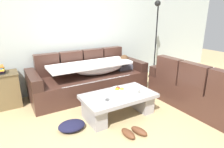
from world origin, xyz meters
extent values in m
plane|color=tan|center=(0.00, 0.00, 0.00)|extent=(14.00, 14.00, 0.00)
cube|color=#B7C2BC|center=(0.00, 2.15, 1.35)|extent=(9.00, 0.10, 2.70)
cube|color=#422820|center=(-0.02, 1.60, 0.21)|extent=(2.41, 0.92, 0.42)
cube|color=#422820|center=(-0.78, 1.98, 0.65)|extent=(0.48, 0.16, 0.46)
cube|color=#422820|center=(-0.27, 1.98, 0.65)|extent=(0.48, 0.16, 0.46)
cube|color=#422820|center=(0.24, 1.98, 0.65)|extent=(0.48, 0.16, 0.46)
cube|color=#422820|center=(0.75, 1.98, 0.65)|extent=(0.48, 0.16, 0.46)
cube|color=#352019|center=(-1.13, 1.60, 0.52)|extent=(0.18, 0.92, 0.20)
cube|color=#352019|center=(1.10, 1.60, 0.52)|extent=(0.18, 0.92, 0.20)
cube|color=#4C4C56|center=(0.83, 1.59, 0.47)|extent=(0.36, 0.28, 0.11)
sphere|color=tan|center=(0.83, 1.55, 0.64)|extent=(0.21, 0.21, 0.21)
sphere|color=#4C331E|center=(0.83, 1.55, 0.67)|extent=(0.20, 0.20, 0.20)
ellipsoid|color=white|center=(0.21, 1.55, 0.56)|extent=(1.10, 0.44, 0.28)
cube|color=white|center=(-0.02, 1.53, 0.66)|extent=(1.70, 0.60, 0.05)
cube|color=white|center=(-0.02, 1.16, 0.23)|extent=(1.44, 0.04, 0.38)
cube|color=#422820|center=(1.49, -0.06, 0.21)|extent=(0.92, 1.97, 0.42)
cube|color=#422820|center=(1.11, -0.06, 0.65)|extent=(0.16, 0.51, 0.46)
cube|color=#422820|center=(1.11, 0.48, 0.65)|extent=(0.16, 0.51, 0.46)
cube|color=#352019|center=(1.49, 0.84, 0.52)|extent=(0.92, 0.18, 0.20)
ellipsoid|color=silver|center=(1.54, -0.06, 0.56)|extent=(0.44, 1.05, 0.28)
cube|color=silver|center=(1.56, -0.06, 0.66)|extent=(0.60, 1.48, 0.05)
cube|color=silver|center=(1.93, -0.06, 0.23)|extent=(0.04, 1.26, 0.38)
cube|color=#9B989B|center=(0.01, 0.51, 0.35)|extent=(1.20, 0.68, 0.06)
cube|color=#9B989B|center=(-0.45, 0.51, 0.16)|extent=(0.20, 0.54, 0.32)
cube|color=#9B989B|center=(0.47, 0.51, 0.16)|extent=(0.20, 0.54, 0.32)
cylinder|color=silver|center=(0.06, 0.57, 0.42)|extent=(0.28, 0.28, 0.07)
sphere|color=red|center=(0.06, 0.60, 0.44)|extent=(0.08, 0.08, 0.08)
sphere|color=orange|center=(0.01, 0.55, 0.44)|extent=(0.08, 0.08, 0.08)
sphere|color=orange|center=(0.09, 0.53, 0.44)|extent=(0.08, 0.08, 0.08)
cylinder|color=silver|center=(-0.32, 0.36, 0.38)|extent=(0.06, 0.06, 0.01)
cylinder|color=silver|center=(-0.32, 0.36, 0.42)|extent=(0.01, 0.01, 0.07)
cylinder|color=silver|center=(-0.32, 0.36, 0.50)|extent=(0.07, 0.07, 0.08)
cylinder|color=silver|center=(0.29, 0.36, 0.38)|extent=(0.06, 0.06, 0.01)
cylinder|color=silver|center=(0.29, 0.36, 0.42)|extent=(0.01, 0.01, 0.07)
cylinder|color=silver|center=(0.29, 0.36, 0.50)|extent=(0.07, 0.07, 0.08)
cube|color=white|center=(0.32, 0.47, 0.39)|extent=(0.32, 0.26, 0.01)
cube|color=black|center=(-1.62, 1.85, 0.66)|extent=(0.16, 0.21, 0.03)
cube|color=#72337F|center=(-1.62, 1.86, 0.69)|extent=(0.15, 0.18, 0.03)
cube|color=gold|center=(-1.62, 1.84, 0.72)|extent=(0.16, 0.22, 0.03)
cylinder|color=black|center=(1.93, 1.73, 0.01)|extent=(0.28, 0.28, 0.02)
cylinder|color=black|center=(1.93, 1.73, 0.92)|extent=(0.03, 0.03, 1.80)
sphere|color=black|center=(1.81, 1.63, 1.88)|extent=(0.14, 0.14, 0.14)
ellipsoid|color=#59331E|center=(-0.19, -0.07, 0.04)|extent=(0.13, 0.28, 0.09)
ellipsoid|color=#59331E|center=(-0.02, -0.10, 0.04)|extent=(0.19, 0.29, 0.09)
ellipsoid|color=#191933|center=(-0.82, 0.50, 0.06)|extent=(0.43, 0.35, 0.12)
camera|label=1|loc=(-1.56, -1.91, 1.66)|focal=30.45mm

